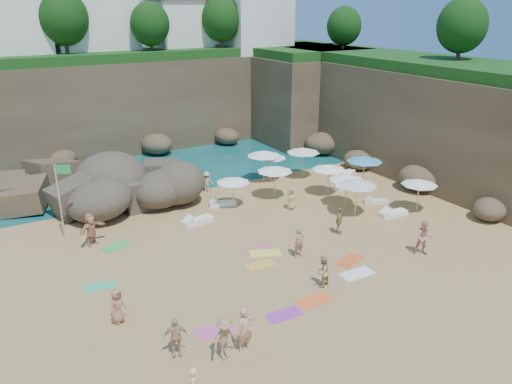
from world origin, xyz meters
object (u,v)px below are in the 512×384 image
person_stand_5 (91,229)px  lounger_0 (198,221)px  parasol_0 (233,180)px  person_stand_1 (323,272)px  rock_outcrop (130,213)px  flag_pole (61,192)px  parasol_1 (271,156)px  parasol_2 (303,150)px  person_stand_2 (207,182)px  person_stand_0 (245,330)px  person_stand_3 (339,221)px  person_stand_4 (291,199)px

person_stand_5 → lounger_0: bearing=-31.2°
parasol_0 → person_stand_1: bearing=-95.5°
rock_outcrop → flag_pole: flag_pole is taller
lounger_0 → person_stand_1: person_stand_1 is taller
parasol_1 → person_stand_5: size_ratio=1.22×
rock_outcrop → person_stand_1: bearing=-69.0°
parasol_2 → person_stand_2: 7.93m
parasol_1 → person_stand_1: (-5.96, -14.15, -1.23)m
parasol_1 → person_stand_2: parasol_1 is taller
flag_pole → person_stand_0: size_ratio=2.39×
flag_pole → person_stand_2: flag_pole is taller
person_stand_1 → person_stand_3: (4.44, 4.20, 0.02)m
parasol_0 → person_stand_5: 9.50m
parasol_2 → person_stand_3: (-4.09, -9.39, -1.39)m
rock_outcrop → person_stand_0: 15.78m
flag_pole → parasol_0: flag_pole is taller
rock_outcrop → person_stand_5: bearing=-132.4°
rock_outcrop → parasol_2: size_ratio=3.14×
rock_outcrop → parasol_1: size_ratio=3.43×
person_stand_2 → parasol_2: bearing=-165.1°
lounger_0 → person_stand_2: person_stand_2 is taller
parasol_1 → person_stand_0: parasol_1 is taller
person_stand_1 → person_stand_4: person_stand_1 is taller
person_stand_0 → person_stand_3: (9.90, 6.45, -0.12)m
person_stand_5 → rock_outcrop: bearing=19.3°
flag_pole → lounger_0: (7.32, -1.92, -2.70)m
person_stand_2 → person_stand_5: size_ratio=0.79×
parasol_0 → person_stand_2: size_ratio=1.46×
person_stand_0 → person_stand_1: bearing=16.0°
parasol_1 → person_stand_3: bearing=-98.7°
parasol_1 → person_stand_3: 10.13m
parasol_0 → person_stand_2: (-0.27, 3.55, -1.16)m
lounger_0 → person_stand_3: bearing=-48.1°
parasol_2 → person_stand_0: (-13.98, -15.84, -1.27)m
lounger_0 → person_stand_5: size_ratio=1.04×
lounger_0 → person_stand_2: (2.86, 4.76, 0.60)m
parasol_2 → flag_pole: bearing=-173.8°
person_stand_4 → person_stand_2: bearing=155.7°
lounger_0 → person_stand_1: bearing=-85.8°
person_stand_0 → person_stand_4: 14.56m
parasol_2 → person_stand_5: (-16.89, -3.56, -1.25)m
person_stand_0 → parasol_0: bearing=57.4°
parasol_2 → rock_outcrop: bearing=-179.6°
parasol_0 → parasol_1: parasol_1 is taller
person_stand_5 → flag_pole: bearing=94.7°
rock_outcrop → person_stand_2: (5.97, 0.99, 0.75)m
parasol_2 → lounger_0: (-10.61, -3.87, -2.05)m
person_stand_0 → parasol_2: bearing=42.2°
parasol_2 → person_stand_1: bearing=-122.1°
parasol_2 → person_stand_2: bearing=173.4°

